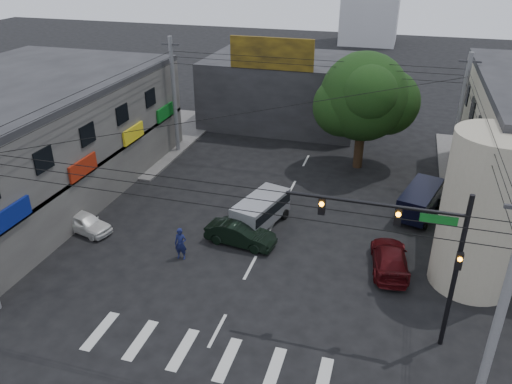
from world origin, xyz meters
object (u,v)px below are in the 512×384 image
at_px(silver_minivan, 261,212).
at_px(navy_van, 420,202).
at_px(dark_sedan, 240,234).
at_px(traffic_officer, 181,244).
at_px(maroon_sedan, 390,258).
at_px(street_tree, 364,97).
at_px(traffic_gantry, 416,243).
at_px(white_compact, 85,222).
at_px(utility_pole_far_left, 174,97).
at_px(utility_pole_near_right, 500,317).
at_px(utility_pole_far_right, 459,121).

bearing_deg(silver_minivan, navy_van, -51.33).
xyz_separation_m(dark_sedan, traffic_officer, (-2.64, -2.29, 0.26)).
height_order(maroon_sedan, silver_minivan, silver_minivan).
xyz_separation_m(street_tree, silver_minivan, (-4.68, -10.58, -4.56)).
distance_m(traffic_gantry, white_compact, 19.19).
bearing_deg(white_compact, dark_sedan, -68.19).
height_order(traffic_gantry, utility_pole_far_left, utility_pole_far_left).
relative_size(street_tree, navy_van, 1.80).
relative_size(street_tree, white_compact, 2.34).
height_order(traffic_gantry, white_compact, traffic_gantry).
bearing_deg(navy_van, utility_pole_near_right, -156.83).
relative_size(white_compact, navy_van, 0.77).
bearing_deg(traffic_officer, white_compact, 166.60).
xyz_separation_m(utility_pole_near_right, maroon_sedan, (-3.45, 8.49, -3.96)).
xyz_separation_m(traffic_gantry, utility_pole_far_right, (2.68, 17.00, -0.23)).
bearing_deg(traffic_officer, silver_minivan, 50.69).
bearing_deg(dark_sedan, utility_pole_near_right, -119.02).
height_order(white_compact, maroon_sedan, maroon_sedan).
relative_size(utility_pole_near_right, utility_pole_far_right, 1.00).
height_order(utility_pole_far_right, silver_minivan, utility_pole_far_right).
distance_m(utility_pole_far_right, traffic_officer, 20.53).
bearing_deg(street_tree, maroon_sedan, -76.80).
bearing_deg(utility_pole_near_right, white_compact, 160.85).
distance_m(street_tree, silver_minivan, 12.43).
bearing_deg(maroon_sedan, dark_sedan, -7.69).
bearing_deg(maroon_sedan, street_tree, -83.91).
bearing_deg(traffic_gantry, white_compact, 168.30).
height_order(utility_pole_far_right, dark_sedan, utility_pole_far_right).
bearing_deg(navy_van, dark_sedan, 139.07).
bearing_deg(maroon_sedan, silver_minivan, -24.55).
height_order(utility_pole_far_right, navy_van, utility_pole_far_right).
distance_m(dark_sedan, silver_minivan, 2.42).
bearing_deg(utility_pole_near_right, utility_pole_far_right, 90.00).
xyz_separation_m(traffic_gantry, dark_sedan, (-9.04, 5.08, -4.17)).
xyz_separation_m(street_tree, utility_pole_far_right, (6.50, -1.00, -0.87)).
height_order(utility_pole_near_right, silver_minivan, utility_pole_near_right).
bearing_deg(utility_pole_far_left, navy_van, -16.12).
bearing_deg(traffic_officer, dark_sedan, 36.06).
xyz_separation_m(traffic_gantry, traffic_officer, (-11.69, 2.80, -3.91)).
height_order(street_tree, traffic_officer, street_tree).
height_order(silver_minivan, traffic_officer, traffic_officer).
distance_m(utility_pole_far_left, silver_minivan, 14.20).
bearing_deg(silver_minivan, maroon_sedan, -92.72).
relative_size(street_tree, silver_minivan, 1.91).
height_order(street_tree, traffic_gantry, street_tree).
bearing_deg(utility_pole_far_right, utility_pole_near_right, -90.00).
distance_m(street_tree, traffic_gantry, 18.42).
bearing_deg(maroon_sedan, utility_pole_far_left, -41.48).
distance_m(dark_sedan, traffic_officer, 3.50).
bearing_deg(street_tree, utility_pole_far_right, -8.75).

